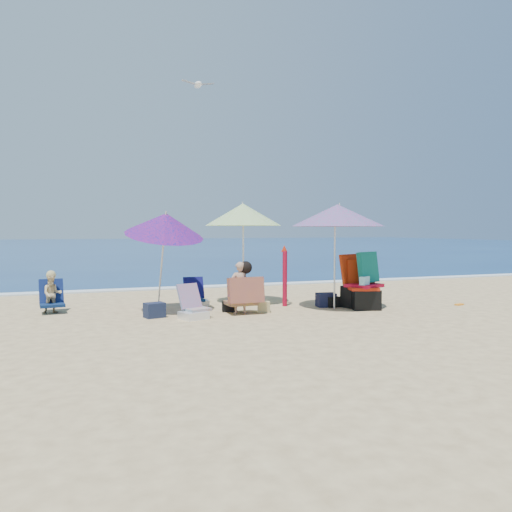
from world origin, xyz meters
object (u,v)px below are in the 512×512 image
object	(u,v)px
umbrella_striped	(243,215)
person_left	(52,294)
umbrella_turquoise	(337,215)
furled_umbrella	(285,273)
camp_chair_right	(361,287)
chair_navy	(196,299)
person_center	(242,288)
seagull	(198,85)
chair_rainbow	(193,309)
camp_chair_left	(364,294)
umbrella_blue	(165,224)

from	to	relation	value
umbrella_striped	person_left	size ratio (longest dim) A/B	2.69
umbrella_turquoise	person_left	world-z (taller)	umbrella_turquoise
furled_umbrella	camp_chair_right	xyz separation A→B (m)	(1.42, -0.76, -0.29)
chair_navy	furled_umbrella	bearing A→B (deg)	-17.58
person_center	seagull	bearing A→B (deg)	116.61
chair_rainbow	person_left	bearing A→B (deg)	148.24
chair_navy	person_left	distance (m)	2.88
umbrella_striped	chair_navy	size ratio (longest dim) A/B	3.67
furled_umbrella	person_center	world-z (taller)	furled_umbrella
chair_rainbow	person_center	xyz separation A→B (m)	(1.00, 0.13, 0.33)
camp_chair_left	person_center	bearing A→B (deg)	174.44
chair_navy	person_left	world-z (taller)	person_left
umbrella_turquoise	umbrella_striped	size ratio (longest dim) A/B	1.05
umbrella_turquoise	camp_chair_left	distance (m)	1.73
person_center	umbrella_striped	bearing A→B (deg)	71.07
umbrella_turquoise	umbrella_blue	bearing A→B (deg)	168.51
umbrella_striped	seagull	distance (m)	2.89
camp_chair_right	furled_umbrella	bearing A→B (deg)	151.69
seagull	furled_umbrella	bearing A→B (deg)	-14.66
furled_umbrella	person_center	distance (m)	1.40
chair_navy	camp_chair_left	xyz separation A→B (m)	(3.22, -1.53, 0.14)
furled_umbrella	chair_rainbow	distance (m)	2.42
umbrella_blue	chair_navy	distance (m)	1.85
umbrella_blue	chair_navy	xyz separation A→B (m)	(0.74, 0.60, -1.59)
umbrella_blue	furled_umbrella	bearing A→B (deg)	0.53
furled_umbrella	person_left	distance (m)	4.76
umbrella_turquoise	umbrella_striped	world-z (taller)	umbrella_striped
camp_chair_right	chair_rainbow	bearing A→B (deg)	-178.95
chair_navy	camp_chair_right	distance (m)	3.52
furled_umbrella	person_center	bearing A→B (deg)	-149.77
umbrella_striped	camp_chair_right	bearing A→B (deg)	-32.44
chair_navy	seagull	bearing A→B (deg)	-67.52
umbrella_turquoise	person_center	xyz separation A→B (m)	(-2.07, 0.03, -1.44)
furled_umbrella	camp_chair_right	size ratio (longest dim) A/B	1.10
umbrella_striped	person_center	size ratio (longest dim) A/B	2.19
camp_chair_right	umbrella_blue	bearing A→B (deg)	169.49
umbrella_turquoise	umbrella_blue	size ratio (longest dim) A/B	1.11
umbrella_striped	chair_rainbow	distance (m)	2.73
chair_rainbow	umbrella_blue	bearing A→B (deg)	114.60
umbrella_turquoise	chair_rainbow	size ratio (longest dim) A/B	3.26
umbrella_blue	camp_chair_right	bearing A→B (deg)	-10.51
chair_navy	umbrella_turquoise	bearing A→B (deg)	-25.77
umbrella_turquoise	umbrella_blue	xyz separation A→B (m)	(-3.44, 0.70, -0.19)
person_left	chair_rainbow	bearing A→B (deg)	-31.76
umbrella_blue	seagull	size ratio (longest dim) A/B	3.07
umbrella_turquoise	umbrella_striped	distance (m)	2.10
umbrella_striped	person_left	world-z (taller)	umbrella_striped
furled_umbrella	chair_navy	size ratio (longest dim) A/B	2.13
umbrella_blue	furled_umbrella	size ratio (longest dim) A/B	1.63
umbrella_turquoise	camp_chair_right	bearing A→B (deg)	-4.23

